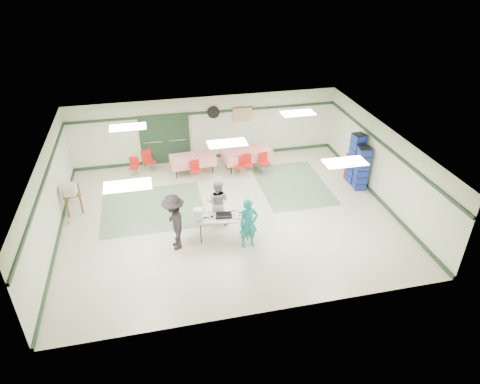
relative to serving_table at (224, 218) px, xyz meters
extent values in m
plane|color=beige|center=(0.37, 1.16, -0.71)|extent=(11.00, 11.00, 0.00)
plane|color=white|center=(0.37, 1.16, 1.99)|extent=(11.00, 11.00, 0.00)
plane|color=beige|center=(0.37, 5.66, 0.64)|extent=(11.00, 0.00, 11.00)
plane|color=beige|center=(0.37, -3.34, 0.64)|extent=(11.00, 0.00, 11.00)
plane|color=beige|center=(-5.13, 1.16, 0.64)|extent=(0.00, 9.00, 9.00)
plane|color=beige|center=(5.87, 1.16, 0.64)|extent=(0.00, 9.00, 9.00)
cube|color=#1C3320|center=(0.37, 5.63, 1.34)|extent=(11.00, 0.06, 0.10)
cube|color=#1C3320|center=(0.37, 5.63, -0.65)|extent=(11.00, 0.06, 0.12)
cube|color=#1C3320|center=(-5.10, 1.16, 1.34)|extent=(0.06, 9.00, 0.10)
cube|color=#1C3320|center=(-5.10, 1.16, -0.65)|extent=(0.06, 9.00, 0.12)
cube|color=#1C3320|center=(5.84, 1.16, 1.34)|extent=(0.06, 9.00, 0.10)
cube|color=#1C3320|center=(5.84, 1.16, -0.65)|extent=(0.06, 9.00, 0.12)
cube|color=#607D5B|center=(-2.13, 2.16, -0.71)|extent=(3.50, 3.00, 0.01)
cube|color=#607D5B|center=(3.17, 2.66, -0.71)|extent=(2.50, 3.50, 0.01)
cube|color=gray|center=(-1.83, 5.60, 0.34)|extent=(0.90, 0.06, 2.10)
cube|color=gray|center=(-0.88, 5.60, 0.34)|extent=(0.90, 0.06, 2.10)
cube|color=#1C3320|center=(-1.36, 5.58, 0.34)|extent=(2.00, 0.03, 2.15)
cylinder|color=black|center=(0.67, 5.60, 1.34)|extent=(0.50, 0.10, 0.50)
cube|color=#CEBA81|center=(1.87, 5.60, 1.14)|extent=(0.80, 0.02, 0.60)
cube|color=#A0A09B|center=(0.00, 0.00, 0.03)|extent=(1.74, 0.87, 0.04)
cylinder|color=black|center=(-0.75, -0.18, -0.35)|extent=(0.04, 0.04, 0.72)
cylinder|color=black|center=(0.69, -0.36, -0.35)|extent=(0.04, 0.04, 0.72)
cylinder|color=black|center=(-0.69, 0.36, -0.35)|extent=(0.04, 0.04, 0.72)
cylinder|color=black|center=(0.75, 0.18, -0.35)|extent=(0.04, 0.04, 0.72)
cube|color=silver|center=(0.59, -0.03, 0.06)|extent=(0.66, 0.53, 0.02)
cube|color=silver|center=(-0.18, 0.11, 0.06)|extent=(0.58, 0.47, 0.02)
cube|color=silver|center=(-0.51, -0.09, 0.06)|extent=(0.60, 0.49, 0.02)
cube|color=black|center=(0.01, 0.02, 0.09)|extent=(0.52, 0.36, 0.08)
cube|color=white|center=(-0.77, 0.04, 0.23)|extent=(0.29, 0.27, 0.36)
imported|color=teal|center=(0.65, -0.59, 0.10)|extent=(0.63, 0.45, 1.61)
imported|color=gray|center=(-0.04, 0.82, 0.08)|extent=(0.95, 0.86, 1.59)
imported|color=black|center=(-1.52, -0.19, 0.20)|extent=(0.77, 1.23, 1.82)
cube|color=red|center=(1.80, 4.46, 0.03)|extent=(2.04, 1.14, 0.05)
cube|color=red|center=(1.80, 4.46, -0.16)|extent=(2.05, 1.17, 0.40)
cylinder|color=black|center=(1.06, 4.01, -0.35)|extent=(0.04, 0.04, 0.72)
cylinder|color=black|center=(2.65, 4.28, -0.35)|extent=(0.04, 0.04, 0.72)
cylinder|color=black|center=(0.96, 4.65, -0.35)|extent=(0.04, 0.04, 0.72)
cylinder|color=black|center=(2.54, 4.91, -0.35)|extent=(0.04, 0.04, 0.72)
cube|color=red|center=(-0.40, 4.46, 0.03)|extent=(1.81, 0.89, 0.05)
cube|color=red|center=(-0.40, 4.46, -0.16)|extent=(1.81, 0.91, 0.40)
cylinder|color=black|center=(-1.10, 4.12, -0.35)|extent=(0.04, 0.04, 0.72)
cylinder|color=black|center=(0.36, 4.23, -0.35)|extent=(0.04, 0.04, 0.72)
cylinder|color=black|center=(-1.15, 4.70, -0.35)|extent=(0.04, 0.04, 0.72)
cylinder|color=black|center=(0.31, 4.81, -0.35)|extent=(0.04, 0.04, 0.72)
cube|color=#AD240D|center=(1.68, 3.81, -0.28)|extent=(0.40, 0.40, 0.04)
cube|color=#AD240D|center=(1.68, 3.99, -0.06)|extent=(0.39, 0.05, 0.39)
cylinder|color=silver|center=(1.52, 3.66, -0.51)|extent=(0.02, 0.02, 0.41)
cylinder|color=silver|center=(1.83, 3.66, -0.51)|extent=(0.02, 0.02, 0.41)
cylinder|color=silver|center=(1.52, 3.97, -0.51)|extent=(0.02, 0.02, 0.41)
cylinder|color=silver|center=(1.84, 3.97, -0.51)|extent=(0.02, 0.02, 0.41)
cube|color=#AD240D|center=(1.29, 3.81, -0.31)|extent=(0.47, 0.47, 0.04)
cube|color=#AD240D|center=(1.35, 3.97, -0.11)|extent=(0.35, 0.17, 0.36)
cylinder|color=silver|center=(1.10, 3.73, -0.52)|extent=(0.02, 0.02, 0.38)
cylinder|color=silver|center=(1.37, 3.62, -0.52)|extent=(0.02, 0.02, 0.38)
cylinder|color=silver|center=(1.21, 4.00, -0.52)|extent=(0.02, 0.02, 0.38)
cylinder|color=silver|center=(1.48, 3.89, -0.52)|extent=(0.02, 0.02, 0.38)
cube|color=#AD240D|center=(2.37, 3.81, -0.28)|extent=(0.46, 0.46, 0.04)
cube|color=#AD240D|center=(2.33, 3.99, -0.07)|extent=(0.39, 0.12, 0.39)
cylinder|color=silver|center=(2.25, 3.63, -0.51)|extent=(0.02, 0.02, 0.41)
cylinder|color=silver|center=(2.56, 3.69, -0.51)|extent=(0.02, 0.02, 0.41)
cylinder|color=silver|center=(2.19, 3.93, -0.51)|extent=(0.02, 0.02, 0.41)
cylinder|color=silver|center=(2.49, 4.00, -0.51)|extent=(0.02, 0.02, 0.41)
cube|color=#AD240D|center=(-0.36, 3.81, -0.30)|extent=(0.45, 0.45, 0.04)
cube|color=#AD240D|center=(-0.39, 3.98, -0.09)|extent=(0.37, 0.12, 0.37)
cylinder|color=silver|center=(-0.47, 3.64, -0.51)|extent=(0.02, 0.02, 0.39)
cylinder|color=silver|center=(-0.18, 3.70, -0.51)|extent=(0.02, 0.02, 0.39)
cylinder|color=silver|center=(-0.54, 3.93, -0.51)|extent=(0.02, 0.02, 0.39)
cylinder|color=silver|center=(-0.24, 3.99, -0.51)|extent=(0.02, 0.02, 0.39)
cube|color=#AD240D|center=(-2.09, 4.86, -0.24)|extent=(0.58, 0.58, 0.04)
cube|color=#AD240D|center=(-2.18, 5.04, 0.00)|extent=(0.40, 0.24, 0.43)
cylinder|color=silver|center=(-2.16, 4.63, -0.49)|extent=(0.02, 0.02, 0.45)
cylinder|color=silver|center=(-1.86, 4.79, -0.49)|extent=(0.02, 0.02, 0.45)
cylinder|color=silver|center=(-2.32, 4.94, -0.49)|extent=(0.02, 0.02, 0.45)
cylinder|color=silver|center=(-2.02, 5.10, -0.49)|extent=(0.02, 0.02, 0.45)
cube|color=#AD240D|center=(-2.69, 4.66, -0.31)|extent=(0.41, 0.41, 0.04)
cube|color=#AD240D|center=(-2.66, 4.82, -0.12)|extent=(0.36, 0.09, 0.36)
cylinder|color=silver|center=(-2.85, 4.54, -0.52)|extent=(0.02, 0.02, 0.38)
cylinder|color=silver|center=(-2.57, 4.50, -0.52)|extent=(0.02, 0.02, 0.38)
cylinder|color=silver|center=(-2.81, 4.83, -0.52)|extent=(0.02, 0.02, 0.38)
cylinder|color=silver|center=(-2.52, 4.79, -0.52)|extent=(0.02, 0.02, 0.38)
cube|color=navy|center=(5.52, 2.39, 0.28)|extent=(0.48, 0.48, 1.98)
cube|color=maroon|center=(5.52, 2.57, -0.18)|extent=(0.44, 0.44, 1.05)
cube|color=navy|center=(5.52, 1.86, 0.13)|extent=(0.50, 0.50, 1.68)
cube|color=brown|center=(-4.78, 2.72, 0.01)|extent=(0.75, 0.99, 0.05)
cube|color=brown|center=(-4.93, 2.31, -0.36)|extent=(0.05, 0.05, 0.70)
cube|color=brown|center=(-4.48, 2.40, -0.36)|extent=(0.05, 0.05, 0.70)
cube|color=brown|center=(-5.08, 3.03, -0.36)|extent=(0.05, 0.05, 0.70)
cube|color=brown|center=(-4.63, 3.12, -0.36)|extent=(0.05, 0.05, 0.70)
cube|color=#B4B4AF|center=(-4.78, 2.47, 0.21)|extent=(0.49, 0.44, 0.36)
cylinder|color=brown|center=(-4.86, 1.94, -0.08)|extent=(0.06, 0.20, 1.21)
camera|label=1|loc=(-1.89, -10.72, 7.46)|focal=32.00mm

